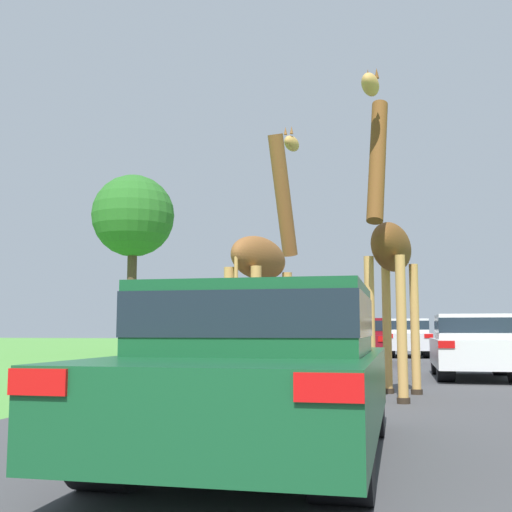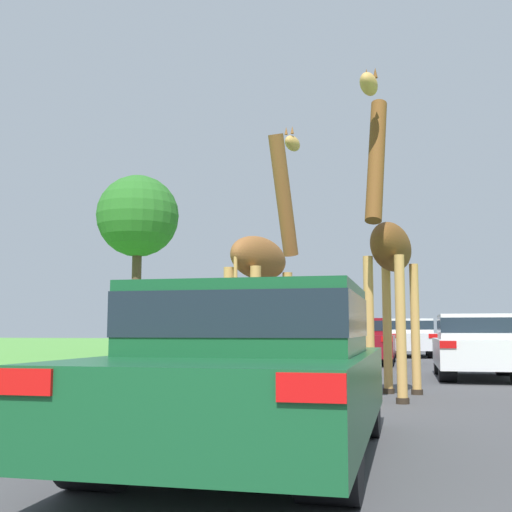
% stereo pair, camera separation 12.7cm
% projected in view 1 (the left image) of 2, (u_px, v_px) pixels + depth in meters
% --- Properties ---
extents(road, '(8.07, 120.00, 0.00)m').
position_uv_depth(road, '(384.00, 353.00, 30.08)').
color(road, '#424244').
rests_on(road, ground).
extents(giraffe_near_road, '(1.02, 2.83, 5.17)m').
position_uv_depth(giraffe_near_road, '(264.00, 261.00, 11.52)').
color(giraffe_near_road, tan).
rests_on(giraffe_near_road, ground).
extents(giraffe_companion, '(0.90, 2.88, 4.97)m').
position_uv_depth(giraffe_companion, '(390.00, 250.00, 10.39)').
color(giraffe_companion, tan).
rests_on(giraffe_companion, ground).
extents(car_lead_maroon, '(2.00, 4.42, 1.47)m').
position_uv_depth(car_lead_maroon, '(262.00, 366.00, 5.56)').
color(car_lead_maroon, '#144C28').
rests_on(car_lead_maroon, ground).
extents(car_queue_right, '(1.80, 4.31, 1.46)m').
position_uv_depth(car_queue_right, '(362.00, 340.00, 20.81)').
color(car_queue_right, maroon).
rests_on(car_queue_right, ground).
extents(car_queue_left, '(1.80, 3.93, 1.44)m').
position_uv_depth(car_queue_left, '(474.00, 344.00, 14.56)').
color(car_queue_left, silver).
rests_on(car_queue_left, ground).
extents(car_far_ahead, '(1.81, 4.27, 1.55)m').
position_uv_depth(car_far_ahead, '(408.00, 337.00, 26.44)').
color(car_far_ahead, silver).
rests_on(car_far_ahead, ground).
extents(car_verge_right, '(1.70, 4.11, 1.32)m').
position_uv_depth(car_verge_right, '(252.00, 347.00, 14.55)').
color(car_verge_right, navy).
rests_on(car_verge_right, ground).
extents(tree_centre_back, '(3.78, 3.78, 8.22)m').
position_uv_depth(tree_centre_back, '(133.00, 217.00, 29.55)').
color(tree_centre_back, '#4C3828').
rests_on(tree_centre_back, ground).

